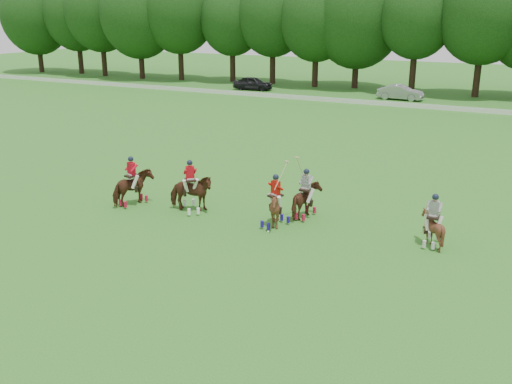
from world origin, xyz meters
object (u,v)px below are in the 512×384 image
at_px(polo_red_b, 191,193).
at_px(polo_stripe_b, 432,228).
at_px(polo_red_a, 133,188).
at_px(polo_red_c, 275,208).
at_px(car_left, 253,83).
at_px(polo_ball, 268,232).
at_px(polo_stripe_a, 306,200).
at_px(car_mid, 401,92).

relative_size(polo_red_b, polo_stripe_b, 1.14).
height_order(polo_red_a, polo_red_c, polo_red_c).
distance_m(car_left, polo_stripe_b, 46.08).
relative_size(polo_red_b, polo_ball, 26.93).
bearing_deg(polo_red_c, polo_stripe_a, 65.60).
xyz_separation_m(car_mid, polo_ball, (3.63, -39.12, -0.71)).
height_order(car_mid, polo_ball, car_mid).
bearing_deg(polo_red_c, car_mid, 95.36).
bearing_deg(car_mid, polo_stripe_a, -171.65).
relative_size(polo_stripe_a, polo_ball, 30.98).
xyz_separation_m(car_mid, polo_red_c, (3.60, -38.36, 0.08)).
distance_m(polo_red_c, polo_ball, 1.09).
bearing_deg(polo_stripe_a, polo_red_a, -165.72).
xyz_separation_m(polo_red_b, polo_stripe_a, (4.98, 1.57, -0.08)).
bearing_deg(polo_red_a, polo_stripe_b, 5.54).
height_order(polo_red_a, polo_stripe_b, polo_red_a).
distance_m(polo_red_c, polo_stripe_b, 6.37).
bearing_deg(polo_stripe_b, polo_red_c, -171.89).
bearing_deg(polo_red_c, polo_stripe_b, 8.11).
distance_m(polo_red_a, polo_stripe_a, 8.17).
height_order(polo_red_b, polo_stripe_a, polo_stripe_a).
distance_m(polo_red_a, polo_ball, 7.28).
bearing_deg(car_left, polo_stripe_b, -150.30).
relative_size(car_mid, polo_red_b, 1.89).
bearing_deg(polo_stripe_b, polo_red_b, -175.34).
distance_m(polo_red_a, polo_stripe_b, 13.56).
xyz_separation_m(polo_red_a, polo_stripe_a, (7.92, 2.02, -0.05)).
xyz_separation_m(polo_red_a, polo_red_c, (7.19, 0.41, -0.02)).
distance_m(polo_red_b, polo_stripe_b, 10.59).
bearing_deg(polo_red_c, car_left, 118.16).
bearing_deg(polo_ball, car_left, 117.73).
relative_size(car_left, polo_red_b, 1.86).
bearing_deg(car_mid, car_left, 91.64).
bearing_deg(car_left, polo_red_a, -166.92).
height_order(polo_red_b, polo_red_c, polo_red_c).
bearing_deg(polo_red_b, polo_stripe_b, 4.66).
distance_m(polo_stripe_a, polo_stripe_b, 5.62).
distance_m(car_left, polo_stripe_a, 42.46).
xyz_separation_m(polo_red_b, polo_ball, (4.28, -0.80, -0.84)).
bearing_deg(polo_stripe_a, polo_red_b, -162.54).
bearing_deg(polo_red_b, polo_stripe_a, 17.46).
bearing_deg(polo_red_a, polo_red_b, 8.69).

